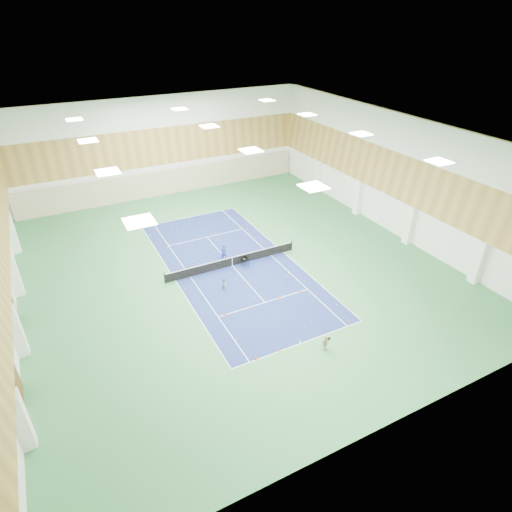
{
  "coord_description": "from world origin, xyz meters",
  "views": [
    {
      "loc": [
        -13.48,
        -31.03,
        20.85
      ],
      "look_at": [
        1.22,
        -2.43,
        2.0
      ],
      "focal_mm": 30.0,
      "sensor_mm": 36.0,
      "label": 1
    }
  ],
  "objects_px": {
    "child_court": "(225,284)",
    "child_apron": "(325,343)",
    "tennis_net": "(232,261)",
    "coach": "(224,252)",
    "ball_cart": "(245,262)"
  },
  "relations": [
    {
      "from": "tennis_net",
      "to": "coach",
      "type": "height_order",
      "value": "coach"
    },
    {
      "from": "coach",
      "to": "child_court",
      "type": "relative_size",
      "value": 1.52
    },
    {
      "from": "tennis_net",
      "to": "child_apron",
      "type": "distance_m",
      "value": 13.25
    },
    {
      "from": "child_apron",
      "to": "ball_cart",
      "type": "xyz_separation_m",
      "value": [
        -0.11,
        12.6,
        -0.13
      ]
    },
    {
      "from": "coach",
      "to": "child_court",
      "type": "distance_m",
      "value": 4.96
    },
    {
      "from": "child_court",
      "to": "child_apron",
      "type": "xyz_separation_m",
      "value": [
        3.25,
        -10.09,
        0.08
      ]
    },
    {
      "from": "ball_cart",
      "to": "tennis_net",
      "type": "bearing_deg",
      "value": 141.6
    },
    {
      "from": "child_court",
      "to": "child_apron",
      "type": "relative_size",
      "value": 0.88
    },
    {
      "from": "coach",
      "to": "child_court",
      "type": "xyz_separation_m",
      "value": [
        -1.9,
        -4.57,
        -0.28
      ]
    },
    {
      "from": "child_court",
      "to": "ball_cart",
      "type": "relative_size",
      "value": 1.1
    },
    {
      "from": "coach",
      "to": "child_court",
      "type": "height_order",
      "value": "coach"
    },
    {
      "from": "tennis_net",
      "to": "child_apron",
      "type": "relative_size",
      "value": 10.49
    },
    {
      "from": "tennis_net",
      "to": "coach",
      "type": "distance_m",
      "value": 1.5
    },
    {
      "from": "ball_cart",
      "to": "child_apron",
      "type": "bearing_deg",
      "value": -97.02
    },
    {
      "from": "child_court",
      "to": "child_apron",
      "type": "distance_m",
      "value": 10.6
    }
  ]
}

